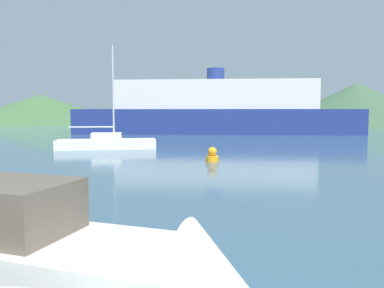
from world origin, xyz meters
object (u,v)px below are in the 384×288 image
at_px(motorboat_near, 61,257).
at_px(buoy_marker, 212,156).
at_px(sailboat_inner, 107,143).
at_px(ferry_distant, 215,110).

bearing_deg(motorboat_near, buoy_marker, 96.48).
xyz_separation_m(sailboat_inner, ferry_distant, (7.32, 20.90, 2.37)).
bearing_deg(motorboat_near, sailboat_inner, 119.61).
bearing_deg(buoy_marker, ferry_distant, 91.01).
relative_size(motorboat_near, ferry_distant, 0.18).
bearing_deg(sailboat_inner, ferry_distant, 56.48).
bearing_deg(ferry_distant, motorboat_near, -92.01).
distance_m(ferry_distant, buoy_marker, 27.33).
height_order(sailboat_inner, ferry_distant, ferry_distant).
height_order(sailboat_inner, buoy_marker, sailboat_inner).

